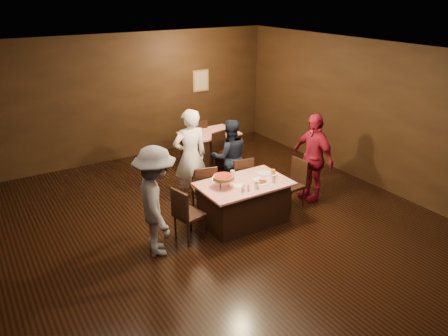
# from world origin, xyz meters

# --- Properties ---
(room) EXTENTS (10.00, 10.04, 3.02)m
(room) POSITION_xyz_m (0.00, 0.01, 2.14)
(room) COLOR black
(room) RESTS_ON ground
(main_table) EXTENTS (1.60, 1.00, 0.77)m
(main_table) POSITION_xyz_m (0.72, 0.76, 0.39)
(main_table) COLOR #B2170B
(main_table) RESTS_ON ground
(back_table) EXTENTS (1.30, 0.90, 0.77)m
(back_table) POSITION_xyz_m (1.62, 3.56, 0.39)
(back_table) COLOR red
(back_table) RESTS_ON ground
(chair_far_left) EXTENTS (0.51, 0.51, 0.95)m
(chair_far_left) POSITION_xyz_m (0.32, 1.51, 0.47)
(chair_far_left) COLOR black
(chair_far_left) RESTS_ON ground
(chair_far_right) EXTENTS (0.47, 0.47, 0.95)m
(chair_far_right) POSITION_xyz_m (1.12, 1.51, 0.47)
(chair_far_right) COLOR black
(chair_far_right) RESTS_ON ground
(chair_end_left) EXTENTS (0.50, 0.50, 0.95)m
(chair_end_left) POSITION_xyz_m (-0.38, 0.76, 0.47)
(chair_end_left) COLOR black
(chair_end_left) RESTS_ON ground
(chair_end_right) EXTENTS (0.44, 0.44, 0.95)m
(chair_end_right) POSITION_xyz_m (1.82, 0.76, 0.47)
(chair_end_right) COLOR black
(chair_end_right) RESTS_ON ground
(chair_back_near) EXTENTS (0.51, 0.51, 0.95)m
(chair_back_near) POSITION_xyz_m (1.62, 2.86, 0.47)
(chair_back_near) COLOR black
(chair_back_near) RESTS_ON ground
(chair_back_far) EXTENTS (0.49, 0.49, 0.95)m
(chair_back_far) POSITION_xyz_m (1.62, 4.16, 0.47)
(chair_back_far) COLOR black
(chair_back_far) RESTS_ON ground
(diner_white_jacket) EXTENTS (0.72, 0.51, 1.88)m
(diner_white_jacket) POSITION_xyz_m (0.31, 2.01, 0.94)
(diner_white_jacket) COLOR white
(diner_white_jacket) RESTS_ON ground
(diner_navy_hoodie) EXTENTS (0.92, 0.82, 1.56)m
(diner_navy_hoodie) POSITION_xyz_m (1.17, 1.94, 0.78)
(diner_navy_hoodie) COLOR black
(diner_navy_hoodie) RESTS_ON ground
(diner_grey_knit) EXTENTS (0.92, 1.28, 1.79)m
(diner_grey_knit) POSITION_xyz_m (-0.99, 0.67, 0.90)
(diner_grey_knit) COLOR slate
(diner_grey_knit) RESTS_ON ground
(diner_red_shirt) EXTENTS (0.44, 1.03, 1.76)m
(diner_red_shirt) POSITION_xyz_m (2.41, 0.86, 0.88)
(diner_red_shirt) COLOR maroon
(diner_red_shirt) RESTS_ON ground
(pizza_stand) EXTENTS (0.38, 0.38, 0.22)m
(pizza_stand) POSITION_xyz_m (0.32, 0.81, 0.95)
(pizza_stand) COLOR black
(pizza_stand) RESTS_ON main_table
(plate_with_slice) EXTENTS (0.25, 0.25, 0.06)m
(plate_with_slice) POSITION_xyz_m (0.97, 0.58, 0.80)
(plate_with_slice) COLOR white
(plate_with_slice) RESTS_ON main_table
(plate_empty) EXTENTS (0.25, 0.25, 0.01)m
(plate_empty) POSITION_xyz_m (1.27, 0.91, 0.78)
(plate_empty) COLOR white
(plate_empty) RESTS_ON main_table
(glass_front_left) EXTENTS (0.08, 0.08, 0.14)m
(glass_front_left) POSITION_xyz_m (0.77, 0.46, 0.84)
(glass_front_left) COLOR silver
(glass_front_left) RESTS_ON main_table
(glass_front_right) EXTENTS (0.08, 0.08, 0.14)m
(glass_front_right) POSITION_xyz_m (1.17, 0.51, 0.84)
(glass_front_right) COLOR silver
(glass_front_right) RESTS_ON main_table
(glass_amber) EXTENTS (0.08, 0.08, 0.14)m
(glass_amber) POSITION_xyz_m (1.32, 0.71, 0.84)
(glass_amber) COLOR #BF7F26
(glass_amber) RESTS_ON main_table
(glass_back) EXTENTS (0.08, 0.08, 0.14)m
(glass_back) POSITION_xyz_m (0.67, 1.06, 0.84)
(glass_back) COLOR silver
(glass_back) RESTS_ON main_table
(condiments) EXTENTS (0.17, 0.10, 0.09)m
(condiments) POSITION_xyz_m (0.54, 0.47, 0.82)
(condiments) COLOR silver
(condiments) RESTS_ON main_table
(napkin_center) EXTENTS (0.19, 0.19, 0.01)m
(napkin_center) POSITION_xyz_m (1.02, 0.76, 0.77)
(napkin_center) COLOR white
(napkin_center) RESTS_ON main_table
(napkin_left) EXTENTS (0.21, 0.21, 0.01)m
(napkin_left) POSITION_xyz_m (0.57, 0.71, 0.77)
(napkin_left) COLOR white
(napkin_left) RESTS_ON main_table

